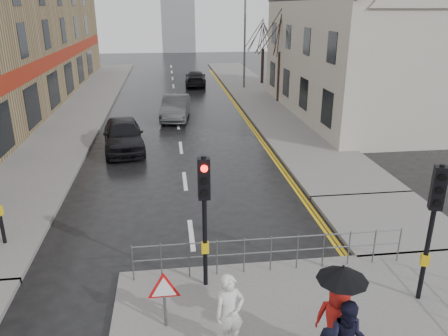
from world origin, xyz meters
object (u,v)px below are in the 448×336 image
object	(u,v)px
pedestrian_a	(229,313)
pedestrian_with_umbrella	(338,312)
car_mid	(176,108)
car_parked	(123,135)

from	to	relation	value
pedestrian_a	pedestrian_with_umbrella	xyz separation A→B (m)	(1.99, -0.59, 0.30)
pedestrian_with_umbrella	car_mid	size ratio (longest dim) A/B	0.49
pedestrian_a	car_parked	world-z (taller)	pedestrian_a
pedestrian_a	pedestrian_with_umbrella	size ratio (longest dim) A/B	0.79
car_mid	pedestrian_a	bearing A→B (deg)	-81.24
car_parked	car_mid	xyz separation A→B (m)	(2.70, 6.02, -0.06)
pedestrian_a	car_parked	xyz separation A→B (m)	(-3.27, 14.02, -0.20)
pedestrian_a	car_mid	world-z (taller)	pedestrian_a
car_parked	pedestrian_a	bearing A→B (deg)	-84.26
pedestrian_a	car_mid	bearing A→B (deg)	78.29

